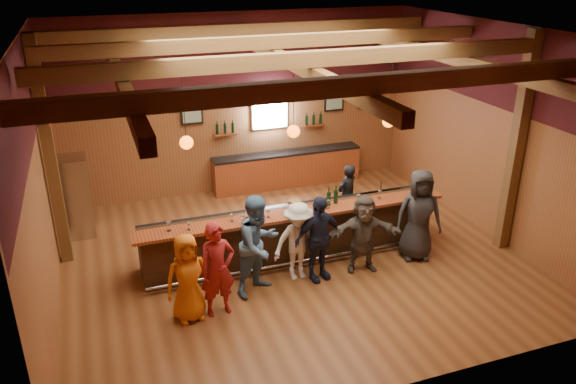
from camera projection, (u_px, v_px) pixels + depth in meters
name	position (u px, v px, depth m)	size (l,w,h in m)	color
room	(292.00, 104.00, 10.29)	(9.04, 9.00, 4.52)	brown
bar_counter	(291.00, 232.00, 11.43)	(6.30, 1.07, 1.11)	black
back_bar_cabinet	(287.00, 169.00, 14.91)	(4.00, 0.52, 0.95)	maroon
window	(269.00, 110.00, 14.36)	(0.95, 0.09, 0.95)	silver
framed_pictures	(301.00, 106.00, 14.60)	(5.35, 0.05, 0.45)	black
wine_shelves	(270.00, 127.00, 14.47)	(3.00, 0.18, 0.30)	maroon
pendant_lights	(293.00, 131.00, 10.44)	(4.24, 0.24, 1.37)	black
stainless_fridge	(74.00, 197.00, 12.13)	(0.70, 0.70, 1.80)	silver
customer_orange	(188.00, 278.00, 9.32)	(0.77, 0.50, 1.58)	orange
customer_redvest	(218.00, 270.00, 9.44)	(0.62, 0.41, 1.71)	maroon
customer_denim	(259.00, 245.00, 10.05)	(0.92, 0.72, 1.89)	#5079A1
customer_white	(298.00, 241.00, 10.51)	(1.01, 0.58, 1.56)	silver
customer_navy	(318.00, 239.00, 10.46)	(1.00, 0.42, 1.71)	#1C2138
customer_brown	(363.00, 234.00, 10.79)	(1.46, 0.46, 1.57)	#514840
customer_dark	(419.00, 215.00, 11.19)	(0.92, 0.60, 1.89)	#27272A
bartender	(347.00, 196.00, 12.56)	(0.55, 0.36, 1.49)	black
ice_bucket	(295.00, 207.00, 10.85)	(0.24, 0.24, 0.26)	brown
bottle_a	(329.00, 199.00, 11.15)	(0.08, 0.08, 0.38)	black
bottle_b	(336.00, 196.00, 11.27)	(0.08, 0.08, 0.37)	black
glass_a	(169.00, 224.00, 10.14)	(0.09, 0.09, 0.20)	silver
glass_b	(189.00, 224.00, 10.18)	(0.07, 0.07, 0.16)	silver
glass_c	(232.00, 216.00, 10.50)	(0.07, 0.07, 0.17)	silver
glass_d	(243.00, 217.00, 10.41)	(0.09, 0.09, 0.20)	silver
glass_e	(268.00, 211.00, 10.67)	(0.08, 0.08, 0.17)	silver
glass_f	(328.00, 202.00, 11.04)	(0.08, 0.08, 0.19)	silver
glass_g	(358.00, 196.00, 11.31)	(0.08, 0.08, 0.18)	silver
glass_h	(380.00, 192.00, 11.47)	(0.09, 0.09, 0.20)	silver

